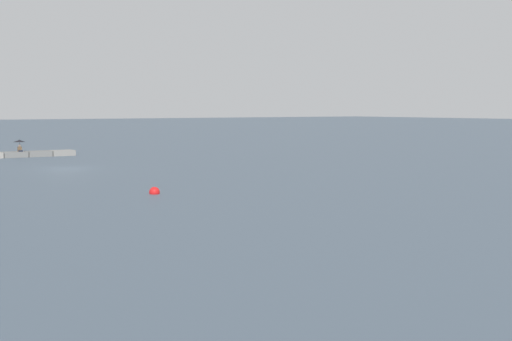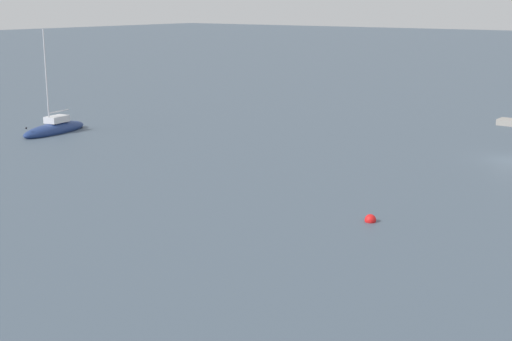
% 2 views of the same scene
% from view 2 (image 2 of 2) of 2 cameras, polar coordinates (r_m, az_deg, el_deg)
% --- Properties ---
extents(ground_plane, '(500.00, 500.00, 0.00)m').
position_cam_2_polar(ground_plane, '(58.72, 19.55, 0.74)').
color(ground_plane, '#475666').
extents(sailboat_navy_mid, '(3.32, 7.90, 9.88)m').
position_cam_2_polar(sailboat_navy_mid, '(69.60, -15.62, 3.19)').
color(sailboat_navy_mid, navy).
rests_on(sailboat_navy_mid, ground_plane).
extents(mooring_buoy_far, '(0.64, 0.64, 0.64)m').
position_cam_2_polar(mooring_buoy_far, '(40.61, 9.02, -3.87)').
color(mooring_buoy_far, red).
rests_on(mooring_buoy_far, ground_plane).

